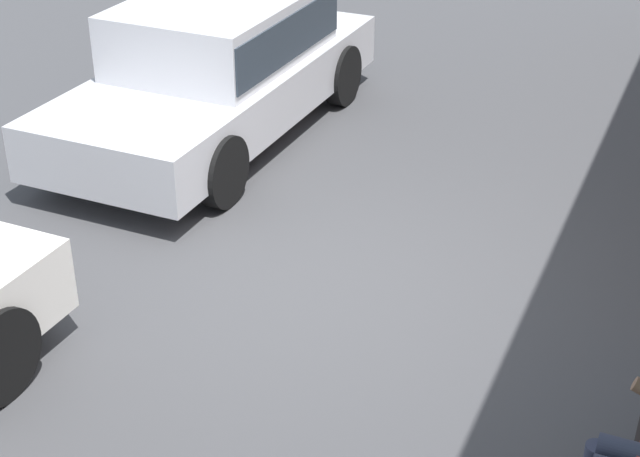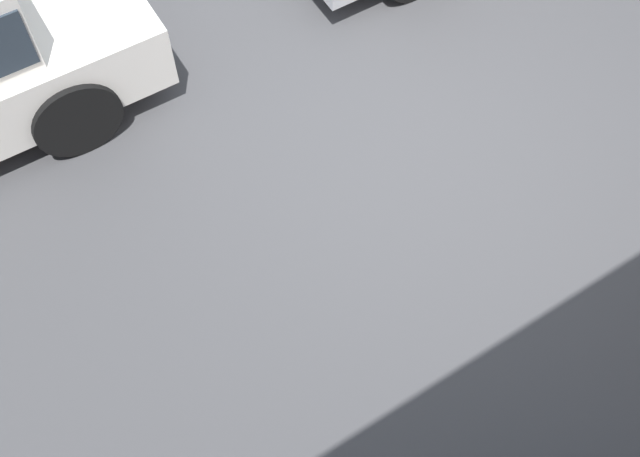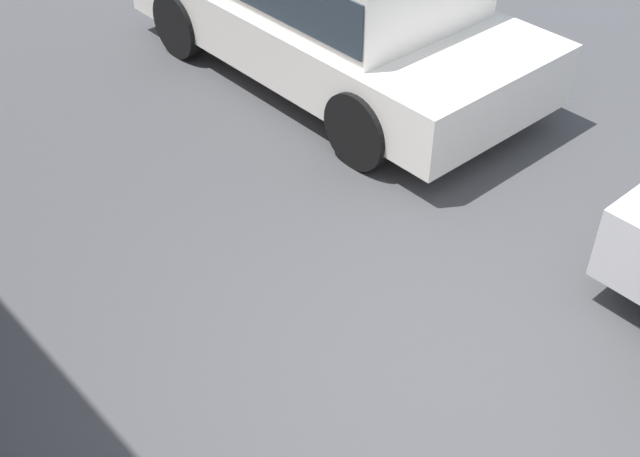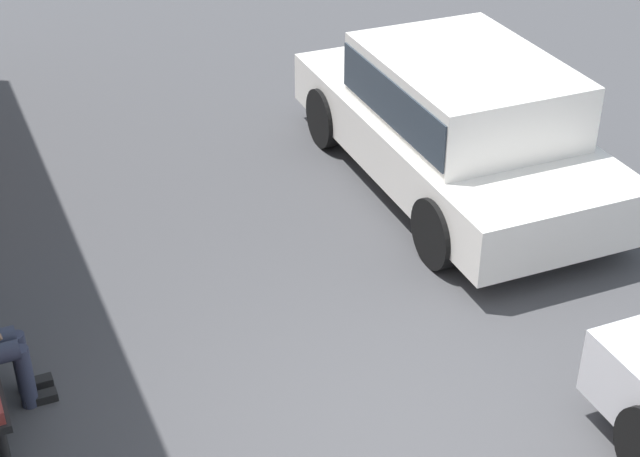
# 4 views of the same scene
# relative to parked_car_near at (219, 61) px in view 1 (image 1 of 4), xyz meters

# --- Properties ---
(ground_plane) EXTENTS (60.00, 60.00, 0.00)m
(ground_plane) POSITION_rel_parked_car_near_xyz_m (2.36, 2.12, -0.78)
(ground_plane) COLOR #424244
(parked_car_near) EXTENTS (4.35, 1.88, 1.42)m
(parked_car_near) POSITION_rel_parked_car_near_xyz_m (0.00, 0.00, 0.00)
(parked_car_near) COLOR silver
(parked_car_near) RESTS_ON ground_plane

